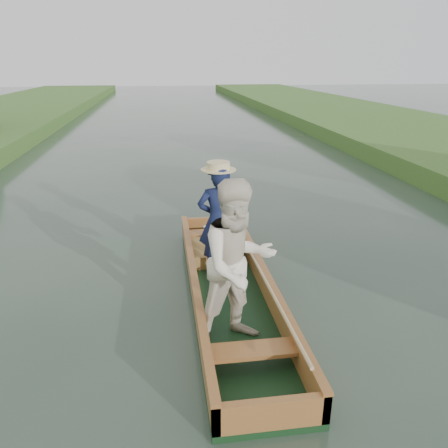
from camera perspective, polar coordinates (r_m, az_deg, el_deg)
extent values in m
plane|color=#283D30|center=(6.41, 0.77, -9.85)|extent=(120.00, 120.00, 0.00)
cube|color=black|center=(6.39, 0.77, -9.54)|extent=(1.10, 5.00, 0.08)
cube|color=#A06831|center=(6.25, -3.90, -8.27)|extent=(0.08, 5.00, 0.32)
cube|color=#A06831|center=(6.39, 5.34, -7.63)|extent=(0.08, 5.00, 0.32)
cube|color=#A06831|center=(8.52, -1.77, -0.15)|extent=(1.10, 0.08, 0.32)
cube|color=#A06831|center=(4.33, 6.24, -23.44)|extent=(1.10, 0.08, 0.32)
cube|color=#A06831|center=(6.16, -3.94, -6.80)|extent=(0.10, 5.00, 0.04)
cube|color=#A06831|center=(6.30, 5.40, -6.18)|extent=(0.10, 5.00, 0.04)
cube|color=#A06831|center=(7.98, -1.32, -1.14)|extent=(0.94, 0.30, 0.05)
cube|color=#A06831|center=(4.93, 3.76, -16.12)|extent=(0.94, 0.30, 0.05)
imported|color=#131A3E|center=(6.64, -0.71, 0.37)|extent=(0.65, 0.43, 1.75)
cylinder|color=beige|center=(6.40, -0.75, 7.42)|extent=(0.52, 0.52, 0.12)
imported|color=silver|center=(4.96, 1.86, -5.33)|extent=(1.17, 1.05, 2.00)
cube|color=#986231|center=(7.46, -1.61, -3.65)|extent=(0.85, 0.90, 0.22)
sphere|color=tan|center=(7.32, 0.81, -2.20)|extent=(0.22, 0.22, 0.22)
sphere|color=tan|center=(7.25, 0.83, -1.05)|extent=(0.16, 0.16, 0.16)
sphere|color=tan|center=(7.21, 0.37, -0.56)|extent=(0.06, 0.06, 0.06)
sphere|color=tan|center=(7.23, 1.30, -0.51)|extent=(0.06, 0.06, 0.06)
sphere|color=tan|center=(7.19, 0.91, -1.36)|extent=(0.06, 0.06, 0.06)
sphere|color=tan|center=(7.27, 0.08, -2.07)|extent=(0.08, 0.08, 0.08)
sphere|color=tan|center=(7.30, 1.59, -1.99)|extent=(0.08, 0.08, 0.08)
sphere|color=tan|center=(7.32, 0.43, -2.98)|extent=(0.09, 0.09, 0.09)
sphere|color=tan|center=(7.33, 1.26, -2.93)|extent=(0.09, 0.09, 0.09)
cylinder|color=silver|center=(7.95, -2.41, -1.00)|extent=(0.07, 0.07, 0.01)
cylinder|color=silver|center=(7.94, -2.41, -0.73)|extent=(0.01, 0.01, 0.08)
ellipsoid|color=silver|center=(7.92, -2.42, -0.36)|extent=(0.09, 0.09, 0.05)
cylinder|color=tan|center=(6.05, 5.22, -6.97)|extent=(0.04, 4.01, 0.18)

